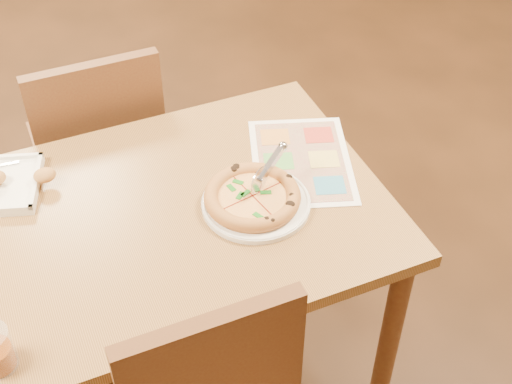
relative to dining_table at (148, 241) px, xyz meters
name	(u,v)px	position (x,y,z in m)	size (l,w,h in m)	color
room	(113,2)	(0.00, 0.00, 0.72)	(7.00, 7.00, 7.00)	#381F0F
dining_table	(148,241)	(0.00, 0.00, 0.00)	(1.30, 0.85, 0.72)	#9C703E
chair_far	(98,135)	(0.00, 0.60, -0.07)	(0.42, 0.42, 0.47)	brown
plate	(256,203)	(0.29, -0.07, 0.09)	(0.30, 0.30, 0.02)	white
pizza	(252,197)	(0.28, -0.06, 0.11)	(0.26, 0.26, 0.04)	#BC7640
pizza_cutter	(268,169)	(0.34, -0.03, 0.17)	(0.14, 0.09, 0.09)	silver
menu	(301,161)	(0.48, 0.05, 0.09)	(0.28, 0.40, 0.01)	white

